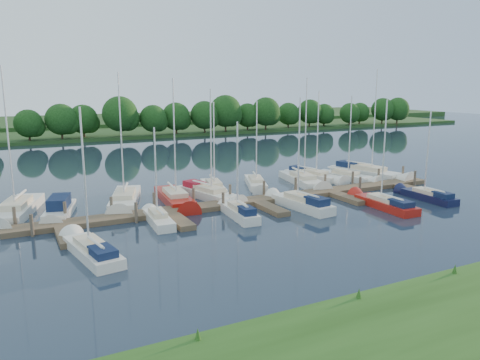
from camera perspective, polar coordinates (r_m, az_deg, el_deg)
name	(u,v)px	position (r m, az deg, el deg)	size (l,w,h in m)	color
ground	(306,227)	(34.68, 8.08, -5.74)	(260.00, 260.00, 0.00)	#1A2334
dock	(258,203)	(40.59, 2.20, -2.76)	(40.00, 6.00, 0.40)	brown
mooring_pilings	(252,195)	(41.45, 1.46, -1.88)	(38.24, 2.84, 2.00)	#473D33
far_shore	(105,132)	(104.31, -16.19, 5.68)	(180.00, 30.00, 0.60)	#1F3E18
distant_hill	(86,122)	(128.84, -18.31, 6.78)	(220.00, 40.00, 1.40)	#2F5324
treeline	(112,117)	(90.84, -15.28, 7.47)	(146.16, 10.08, 8.27)	#38281C
sailboat_n_0	(17,212)	(41.26, -25.58, -3.56)	(4.52, 9.53, 12.13)	silver
motorboat	(59,212)	(39.70, -21.17, -3.61)	(3.17, 6.30, 1.96)	silver
sailboat_n_2	(125,201)	(42.10, -13.88, -2.48)	(4.55, 9.23, 11.64)	silver
sailboat_n_3	(175,200)	(41.67, -7.87, -2.38)	(2.73, 8.86, 11.17)	#A4170F
sailboat_n_4	(209,195)	(42.93, -3.84, -1.80)	(3.61, 8.10, 10.32)	silver
sailboat_n_5	(214,189)	(45.57, -3.19, -1.07)	(2.93, 7.02, 9.02)	silver
sailboat_n_6	(256,184)	(47.74, 1.96, -0.49)	(3.70, 6.97, 8.99)	silver
sailboat_n_7	(303,181)	(49.45, 7.71, -0.16)	(3.35, 9.01, 11.28)	silver
sailboat_n_8	(313,176)	(52.19, 8.95, 0.47)	(3.37, 7.89, 9.92)	silver
sailboat_n_9	(346,177)	(52.40, 12.82, 0.32)	(3.62, 7.40, 9.43)	silver
sailboat_n_10	(368,173)	(54.86, 15.31, 0.77)	(4.30, 9.81, 12.39)	silver
sailboat_s_0	(91,251)	(30.20, -17.66, -8.23)	(2.76, 7.42, 9.33)	silver
sailboat_s_1	(158,220)	(35.74, -9.95, -4.81)	(1.66, 5.75, 7.55)	silver
sailboat_s_2	(239,213)	(36.71, -0.09, -4.10)	(1.81, 5.97, 7.88)	silver
sailboat_s_3	(301,204)	(39.72, 7.43, -2.96)	(2.44, 7.44, 9.67)	silver
sailboat_s_4	(384,204)	(41.42, 17.13, -2.83)	(2.02, 7.37, 9.39)	#A4170F
sailboat_s_5	(427,196)	(45.51, 21.86, -1.88)	(1.70, 6.42, 8.27)	#0F1434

